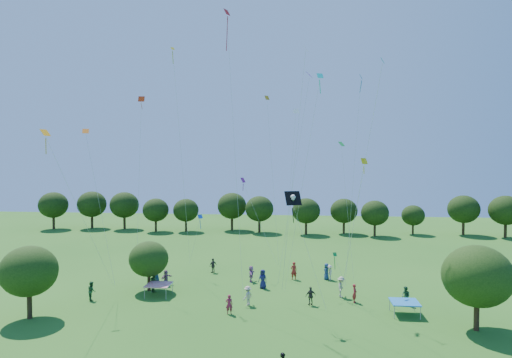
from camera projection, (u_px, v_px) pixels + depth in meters
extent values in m
cylinder|color=#422B19|center=(30.00, 307.00, 36.00)|extent=(0.39, 0.39, 1.90)
ellipsoid|color=#223D11|center=(29.00, 271.00, 35.87)|extent=(4.42, 4.42, 3.98)
cylinder|color=#422B19|center=(149.00, 283.00, 43.67)|extent=(0.30, 0.30, 1.47)
ellipsoid|color=#223D11|center=(149.00, 259.00, 43.57)|extent=(3.74, 3.74, 3.37)
cylinder|color=#422B19|center=(476.00, 317.00, 33.49)|extent=(0.39, 0.39, 1.91)
ellipsoid|color=#223D11|center=(477.00, 276.00, 33.36)|extent=(5.01, 5.01, 4.51)
cylinder|color=#422B19|center=(54.00, 223.00, 82.33)|extent=(0.44, 0.44, 2.15)
ellipsoid|color=black|center=(53.00, 205.00, 82.19)|extent=(5.17, 5.17, 4.65)
cylinder|color=#422B19|center=(92.00, 222.00, 83.29)|extent=(0.45, 0.45, 2.17)
ellipsoid|color=black|center=(92.00, 204.00, 83.14)|extent=(5.22, 5.22, 4.70)
cylinder|color=#422B19|center=(125.00, 223.00, 82.29)|extent=(0.44, 0.44, 2.15)
ellipsoid|color=black|center=(124.00, 205.00, 82.15)|extent=(5.17, 5.17, 4.65)
cylinder|color=#422B19|center=(156.00, 226.00, 79.34)|extent=(0.38, 0.38, 1.87)
ellipsoid|color=black|center=(156.00, 210.00, 79.22)|extent=(4.48, 4.48, 4.03)
cylinder|color=#422B19|center=(186.00, 226.00, 79.41)|extent=(0.38, 0.38, 1.84)
ellipsoid|color=black|center=(186.00, 210.00, 79.29)|extent=(4.42, 4.42, 3.98)
cylinder|color=#422B19|center=(232.00, 224.00, 80.98)|extent=(0.44, 0.44, 2.14)
ellipsoid|color=black|center=(232.00, 206.00, 80.84)|extent=(5.14, 5.14, 4.63)
cylinder|color=#422B19|center=(259.00, 227.00, 78.29)|extent=(0.42, 0.42, 2.03)
ellipsoid|color=black|center=(259.00, 209.00, 78.16)|extent=(4.86, 4.86, 4.37)
cylinder|color=#422B19|center=(306.00, 228.00, 76.35)|extent=(0.40, 0.40, 1.96)
ellipsoid|color=black|center=(306.00, 211.00, 76.22)|extent=(4.71, 4.71, 4.24)
cylinder|color=#422B19|center=(344.00, 228.00, 77.22)|extent=(0.39, 0.39, 1.91)
ellipsoid|color=black|center=(344.00, 211.00, 77.09)|extent=(4.59, 4.59, 4.13)
cylinder|color=#422B19|center=(375.00, 230.00, 74.55)|extent=(0.39, 0.39, 1.89)
ellipsoid|color=black|center=(375.00, 213.00, 74.43)|extent=(4.54, 4.54, 4.08)
cylinder|color=#422B19|center=(413.00, 230.00, 76.39)|extent=(0.33, 0.33, 1.58)
ellipsoid|color=black|center=(413.00, 215.00, 76.29)|extent=(3.80, 3.80, 3.42)
cylinder|color=#422B19|center=(463.00, 229.00, 75.76)|extent=(0.44, 0.44, 2.13)
ellipsoid|color=black|center=(464.00, 209.00, 75.62)|extent=(5.12, 5.12, 4.61)
cylinder|color=#422B19|center=(505.00, 231.00, 73.18)|extent=(0.45, 0.45, 2.18)
ellipsoid|color=black|center=(506.00, 210.00, 73.03)|extent=(5.24, 5.24, 4.72)
cube|color=red|center=(159.00, 285.00, 41.96)|extent=(2.20, 2.20, 0.08)
cylinder|color=#999999|center=(144.00, 293.00, 41.09)|extent=(0.05, 0.05, 1.10)
cylinder|color=#999999|center=(166.00, 293.00, 40.88)|extent=(0.05, 0.05, 1.10)
cylinder|color=#999999|center=(152.00, 287.00, 43.08)|extent=(0.05, 0.05, 1.10)
cylinder|color=#999999|center=(172.00, 287.00, 42.87)|extent=(0.05, 0.05, 1.10)
cube|color=#1C6AB8|center=(405.00, 302.00, 36.81)|extent=(2.20, 2.20, 0.08)
cylinder|color=#999999|center=(394.00, 312.00, 35.94)|extent=(0.05, 0.05, 1.10)
cylinder|color=#999999|center=(420.00, 313.00, 35.73)|extent=(0.05, 0.05, 1.10)
cylinder|color=#999999|center=(390.00, 304.00, 37.93)|extent=(0.05, 0.05, 1.10)
cylinder|color=#999999|center=(414.00, 305.00, 37.72)|extent=(0.05, 0.05, 1.10)
imported|color=#1B1B50|center=(263.00, 279.00, 44.40)|extent=(1.03, 0.82, 1.85)
imported|color=maroon|center=(355.00, 293.00, 40.01)|extent=(0.51, 0.68, 1.63)
imported|color=#255737|center=(406.00, 296.00, 39.17)|extent=(0.79, 0.92, 1.64)
imported|color=beige|center=(330.00, 272.00, 47.48)|extent=(0.60, 1.09, 1.58)
imported|color=#443936|center=(213.00, 265.00, 50.52)|extent=(0.93, 1.01, 1.61)
imported|color=#AB64A3|center=(251.00, 274.00, 46.78)|extent=(0.65, 1.57, 1.65)
imported|color=navy|center=(156.00, 273.00, 46.69)|extent=(0.85, 1.00, 1.78)
imported|color=maroon|center=(294.00, 271.00, 47.65)|extent=(0.80, 0.65, 1.86)
imported|color=#204C2A|center=(92.00, 291.00, 40.73)|extent=(0.83, 0.93, 1.66)
imported|color=#BAAA95|center=(248.00, 296.00, 39.20)|extent=(0.98, 1.19, 1.67)
imported|color=#3C3630|center=(311.00, 296.00, 39.28)|extent=(1.03, 0.74, 1.60)
imported|color=#824C73|center=(166.00, 278.00, 45.42)|extent=(1.14, 1.52, 1.55)
imported|color=navy|center=(326.00, 271.00, 47.64)|extent=(0.72, 0.95, 1.71)
imported|color=maroon|center=(229.00, 304.00, 37.03)|extent=(0.63, 0.44, 1.59)
imported|color=#285825|center=(154.00, 282.00, 43.33)|extent=(0.96, 0.99, 1.82)
imported|color=#A7A186|center=(341.00, 287.00, 41.54)|extent=(0.83, 1.33, 1.90)
cube|color=black|center=(293.00, 198.00, 36.12)|extent=(1.42, 1.06, 1.08)
cube|color=black|center=(293.00, 216.00, 36.23)|extent=(0.17, 0.26, 1.18)
sphere|color=white|center=(293.00, 197.00, 36.05)|extent=(0.40, 0.40, 0.40)
cylinder|color=white|center=(293.00, 201.00, 36.06)|extent=(0.27, 0.55, 0.35)
cylinder|color=white|center=(293.00, 201.00, 36.06)|extent=(0.27, 0.55, 0.35)
cylinder|color=beige|center=(309.00, 256.00, 35.22)|extent=(2.59, 1.94, 7.68)
cube|color=red|center=(227.00, 12.00, 41.14)|extent=(0.59, 0.74, 0.58)
cube|color=red|center=(227.00, 34.00, 41.27)|extent=(0.28, 0.62, 2.94)
cylinder|color=beige|center=(235.00, 149.00, 38.99)|extent=(2.18, 5.20, 24.30)
cube|color=orange|center=(86.00, 131.00, 40.51)|extent=(0.66, 0.56, 0.43)
cylinder|color=beige|center=(100.00, 210.00, 40.57)|extent=(2.65, 0.23, 13.57)
cube|color=yellow|center=(364.00, 161.00, 36.85)|extent=(0.59, 0.49, 0.49)
cube|color=yellow|center=(364.00, 170.00, 36.93)|extent=(0.10, 0.18, 0.72)
cylinder|color=beige|center=(353.00, 228.00, 38.71)|extent=(1.40, 3.12, 10.92)
cube|color=gold|center=(173.00, 48.00, 46.69)|extent=(0.45, 0.46, 0.30)
cube|color=gold|center=(173.00, 57.00, 46.78)|extent=(0.07, 0.29, 1.28)
cylinder|color=beige|center=(182.00, 160.00, 48.08)|extent=(1.22, 1.96, 22.49)
cube|color=#188735|center=(335.00, 254.00, 41.12)|extent=(0.41, 0.34, 0.33)
cube|color=#188735|center=(335.00, 263.00, 41.20)|extent=(0.13, 0.27, 1.15)
cylinder|color=beige|center=(340.00, 271.00, 40.78)|extent=(0.96, 0.74, 2.56)
cube|color=#148AC8|center=(383.00, 61.00, 30.06)|extent=(0.33, 0.48, 0.38)
cylinder|color=beige|center=(360.00, 191.00, 35.44)|extent=(1.62, 9.89, 17.62)
cube|color=#661891|center=(309.00, 75.00, 42.26)|extent=(0.67, 0.83, 0.54)
cylinder|color=beige|center=(294.00, 180.00, 41.81)|extent=(2.79, 2.08, 18.83)
cube|color=silver|center=(306.00, 49.00, 33.61)|extent=(0.38, 0.48, 0.34)
cylinder|color=beige|center=(293.00, 180.00, 36.56)|extent=(1.95, 4.90, 19.28)
cube|color=#0C70BA|center=(361.00, 77.00, 39.66)|extent=(0.30, 0.52, 0.45)
cube|color=#0C70BA|center=(361.00, 87.00, 39.74)|extent=(0.19, 0.22, 1.03)
cylinder|color=beige|center=(353.00, 184.00, 40.11)|extent=(1.21, 0.04, 18.25)
cube|color=red|center=(141.00, 99.00, 45.83)|extent=(0.67, 0.39, 0.57)
cube|color=red|center=(142.00, 106.00, 45.91)|extent=(0.14, 0.15, 0.61)
cylinder|color=beige|center=(139.00, 187.00, 45.06)|extent=(0.14, 2.31, 17.09)
cube|color=#FF9A0D|center=(45.00, 133.00, 32.45)|extent=(0.58, 0.73, 0.49)
cube|color=#FF9A0D|center=(46.00, 146.00, 32.54)|extent=(0.18, 0.25, 1.12)
cylinder|color=beige|center=(83.00, 219.00, 36.72)|extent=(1.33, 8.17, 12.93)
cube|color=orange|center=(267.00, 98.00, 48.60)|extent=(0.54, 0.54, 0.47)
cylinder|color=beige|center=(273.00, 182.00, 48.57)|extent=(1.38, 0.73, 17.64)
cube|color=#1A9033|center=(341.00, 144.00, 43.23)|extent=(0.69, 0.71, 0.43)
cylinder|color=beige|center=(348.00, 213.00, 42.98)|extent=(1.18, 0.97, 12.50)
cube|color=blue|center=(200.00, 217.00, 48.44)|extent=(0.56, 0.51, 0.40)
cube|color=blue|center=(200.00, 224.00, 48.52)|extent=(0.10, 0.24, 1.05)
cylinder|color=beige|center=(195.00, 241.00, 48.95)|extent=(1.37, 0.68, 5.00)
cube|color=#9A197D|center=(243.00, 180.00, 49.96)|extent=(0.53, 0.68, 0.54)
cube|color=#9A197D|center=(243.00, 187.00, 50.05)|extent=(0.12, 0.20, 0.81)
cylinder|color=beige|center=(260.00, 223.00, 49.08)|extent=(3.94, 1.79, 8.75)
cube|color=white|center=(296.00, 111.00, 45.95)|extent=(0.56, 0.34, 0.47)
cylinder|color=beige|center=(290.00, 191.00, 47.00)|extent=(1.20, 1.30, 15.95)
cube|color=#0DC7BC|center=(320.00, 76.00, 35.85)|extent=(0.55, 0.43, 0.40)
cube|color=#0DC7BC|center=(320.00, 87.00, 35.93)|extent=(0.16, 0.24, 1.07)
cylinder|color=beige|center=(302.00, 189.00, 37.46)|extent=(2.84, 2.20, 17.67)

